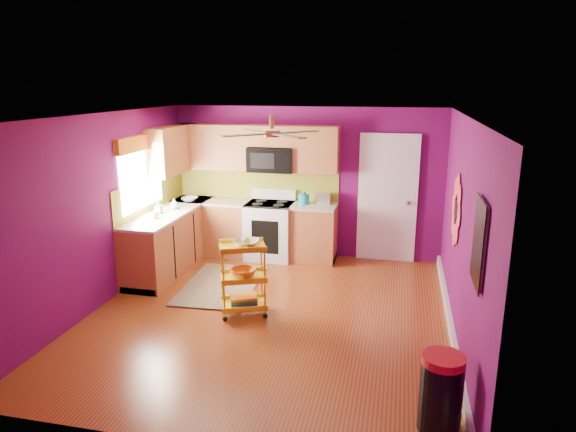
# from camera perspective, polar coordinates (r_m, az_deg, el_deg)

# --- Properties ---
(ground) EXTENTS (5.00, 5.00, 0.00)m
(ground) POSITION_cam_1_polar(r_m,az_deg,el_deg) (6.67, -2.07, -10.90)
(ground) COLOR maroon
(ground) RESTS_ON ground
(room_envelope) EXTENTS (4.54, 5.04, 2.52)m
(room_envelope) POSITION_cam_1_polar(r_m,az_deg,el_deg) (6.14, -1.97, 2.96)
(room_envelope) COLOR #5D0A52
(room_envelope) RESTS_ON ground
(lower_cabinets) EXTENTS (2.81, 2.31, 0.94)m
(lower_cabinets) POSITION_cam_1_polar(r_m,az_deg,el_deg) (8.52, -7.80, -2.16)
(lower_cabinets) COLOR brown
(lower_cabinets) RESTS_ON ground
(electric_range) EXTENTS (0.76, 0.66, 1.13)m
(electric_range) POSITION_cam_1_polar(r_m,az_deg,el_deg) (8.60, -2.01, -1.53)
(electric_range) COLOR white
(electric_range) RESTS_ON ground
(upper_cabinetry) EXTENTS (2.80, 2.30, 1.26)m
(upper_cabinetry) POSITION_cam_1_polar(r_m,az_deg,el_deg) (8.53, -6.63, 7.29)
(upper_cabinetry) COLOR brown
(upper_cabinetry) RESTS_ON ground
(left_window) EXTENTS (0.08, 1.35, 1.08)m
(left_window) POSITION_cam_1_polar(r_m,az_deg,el_deg) (7.91, -16.02, 5.80)
(left_window) COLOR white
(left_window) RESTS_ON ground
(panel_door) EXTENTS (0.95, 0.11, 2.15)m
(panel_door) POSITION_cam_1_polar(r_m,az_deg,el_deg) (8.49, 10.99, 1.78)
(panel_door) COLOR white
(panel_door) RESTS_ON ground
(right_wall_art) EXTENTS (0.04, 2.74, 1.04)m
(right_wall_art) POSITION_cam_1_polar(r_m,az_deg,el_deg) (5.71, 19.07, -0.70)
(right_wall_art) COLOR black
(right_wall_art) RESTS_ON ground
(ceiling_fan) EXTENTS (1.01, 1.01, 0.26)m
(ceiling_fan) POSITION_cam_1_polar(r_m,az_deg,el_deg) (6.24, -1.80, 9.26)
(ceiling_fan) COLOR #BF8C3F
(ceiling_fan) RESTS_ON ground
(shag_rug) EXTENTS (1.10, 1.71, 0.02)m
(shag_rug) POSITION_cam_1_polar(r_m,az_deg,el_deg) (7.61, -7.41, -7.60)
(shag_rug) COLOR black
(shag_rug) RESTS_ON ground
(rolling_cart) EXTENTS (0.68, 0.60, 1.02)m
(rolling_cart) POSITION_cam_1_polar(r_m,az_deg,el_deg) (6.51, -4.93, -6.56)
(rolling_cart) COLOR yellow
(rolling_cart) RESTS_ON ground
(trash_can) EXTENTS (0.38, 0.40, 0.69)m
(trash_can) POSITION_cam_1_polar(r_m,az_deg,el_deg) (4.73, 16.61, -18.32)
(trash_can) COLOR black
(trash_can) RESTS_ON ground
(teal_kettle) EXTENTS (0.18, 0.18, 0.21)m
(teal_kettle) POSITION_cam_1_polar(r_m,az_deg,el_deg) (8.42, 1.78, 1.93)
(teal_kettle) COLOR teal
(teal_kettle) RESTS_ON lower_cabinets
(toaster) EXTENTS (0.22, 0.15, 0.18)m
(toaster) POSITION_cam_1_polar(r_m,az_deg,el_deg) (8.44, 4.01, 1.97)
(toaster) COLOR beige
(toaster) RESTS_ON lower_cabinets
(soap_bottle_a) EXTENTS (0.09, 0.09, 0.20)m
(soap_bottle_a) POSITION_cam_1_polar(r_m,az_deg,el_deg) (8.00, -14.18, 0.91)
(soap_bottle_a) COLOR #EA3F72
(soap_bottle_a) RESTS_ON lower_cabinets
(soap_bottle_b) EXTENTS (0.13, 0.13, 0.16)m
(soap_bottle_b) POSITION_cam_1_polar(r_m,az_deg,el_deg) (8.28, -12.52, 1.35)
(soap_bottle_b) COLOR white
(soap_bottle_b) RESTS_ON lower_cabinets
(counter_dish) EXTENTS (0.27, 0.27, 0.07)m
(counter_dish) POSITION_cam_1_polar(r_m,az_deg,el_deg) (8.79, -10.86, 1.86)
(counter_dish) COLOR white
(counter_dish) RESTS_ON lower_cabinets
(counter_cup) EXTENTS (0.13, 0.13, 0.10)m
(counter_cup) POSITION_cam_1_polar(r_m,az_deg,el_deg) (7.75, -14.61, 0.08)
(counter_cup) COLOR white
(counter_cup) RESTS_ON lower_cabinets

